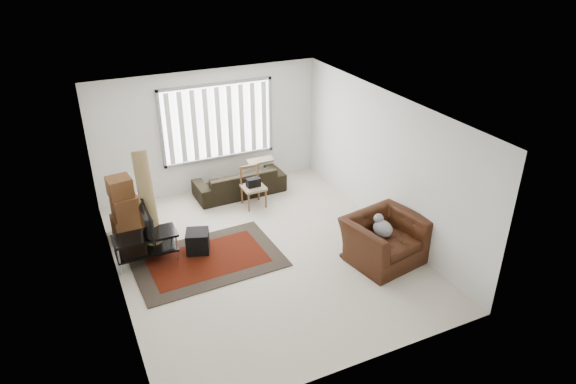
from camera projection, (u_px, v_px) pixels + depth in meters
name	position (u px, v px, depth m)	size (l,w,h in m)	color
room	(252.00, 154.00, 8.95)	(6.00, 6.02, 2.71)	beige
persian_rug	(208.00, 260.00, 9.14)	(2.61, 1.79, 0.02)	black
tv_stand	(146.00, 242.00, 8.94)	(1.09, 0.49, 0.55)	black
tv	(143.00, 222.00, 8.75)	(0.88, 0.11, 0.51)	black
subwoofer	(198.00, 241.00, 9.28)	(0.40, 0.40, 0.40)	black
moving_boxes	(125.00, 210.00, 9.58)	(0.56, 0.52, 1.24)	brown
white_flatpack	(131.00, 211.00, 10.04)	(0.54, 0.08, 0.68)	silver
rolled_rug	(148.00, 202.00, 9.13)	(0.28, 0.28, 1.85)	olive
sofa	(239.00, 178.00, 11.30)	(1.98, 0.86, 0.76)	black
side_chair	(253.00, 185.00, 10.76)	(0.47, 0.47, 0.86)	#887459
armchair	(385.00, 237.00, 8.95)	(1.45, 1.32, 0.94)	#37180B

